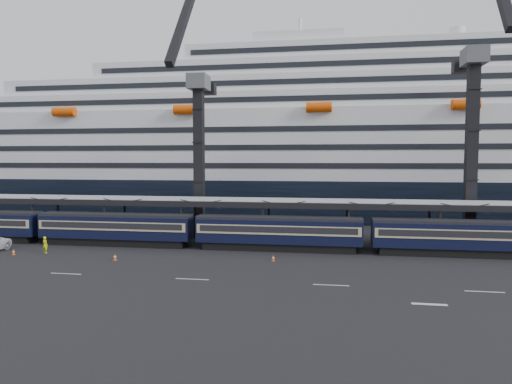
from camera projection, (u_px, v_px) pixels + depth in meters
ground at (353, 274)px, 41.57m from camera, size 260.00×260.00×0.00m
lane_markings at (464, 295)px, 35.13m from camera, size 111.00×4.27×0.02m
train at (307, 232)px, 52.01m from camera, size 133.05×3.00×4.05m
canopy at (348, 203)px, 54.99m from camera, size 130.00×6.25×5.53m
cruise_ship at (336, 150)px, 86.17m from camera, size 214.09×28.84×34.00m
crane_dark_near at (198, 149)px, 62.23m from camera, size 4.50×17.75×35.08m
crane_dark_mid at (473, 136)px, 55.58m from camera, size 4.50×18.24×39.64m
worker at (45, 245)px, 50.96m from camera, size 0.80×0.65×1.88m
traffic_cone_a at (13, 252)px, 50.10m from camera, size 0.34×0.34×0.68m
traffic_cone_c at (115, 257)px, 47.37m from camera, size 0.37×0.37×0.75m
traffic_cone_d at (273, 258)px, 47.03m from camera, size 0.34×0.34×0.68m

